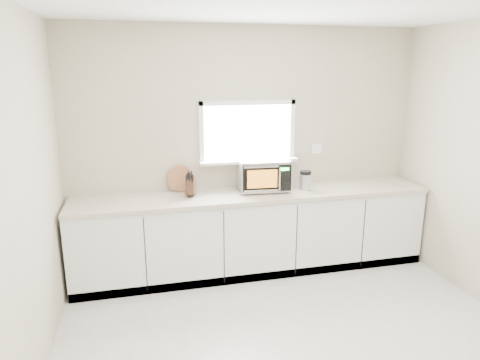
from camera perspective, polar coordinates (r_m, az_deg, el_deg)
name	(u,v)px	position (r m, az deg, el deg)	size (l,w,h in m)	color
back_wall	(247,148)	(4.87, 0.97, 4.29)	(4.00, 0.17, 2.70)	#C3B79B
cabinets	(253,233)	(4.85, 1.81, -7.12)	(3.92, 0.60, 0.88)	white
countertop	(254,194)	(4.69, 1.88, -1.94)	(3.92, 0.64, 0.04)	beige
microwave	(263,174)	(4.76, 3.11, 0.85)	(0.58, 0.49, 0.36)	black
knife_block	(191,185)	(4.56, -6.60, -0.66)	(0.15, 0.22, 0.29)	#4E301C
cutting_board	(180,178)	(4.75, -7.96, 0.20)	(0.29, 0.29, 0.02)	#A4693F
coffee_grinder	(305,180)	(4.83, 8.69, -0.02)	(0.14, 0.14, 0.22)	#B9BBC1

